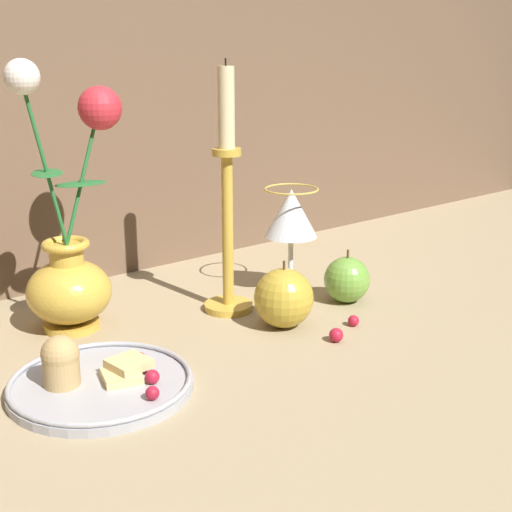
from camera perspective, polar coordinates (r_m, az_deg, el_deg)
name	(u,v)px	position (r m, az deg, el deg)	size (l,w,h in m)	color
ground_plane	(219,335)	(0.97, -3.02, -6.35)	(2.40, 2.40, 0.00)	#9E8966
vase	(70,257)	(0.99, -14.62, -0.05)	(0.15, 0.11, 0.36)	gold
plate_with_pastries	(97,379)	(0.84, -12.62, -9.61)	(0.21, 0.21, 0.07)	#A3A3A8
wine_glass	(291,217)	(1.09, 2.83, 3.16)	(0.08, 0.08, 0.17)	silver
candlestick	(227,207)	(1.01, -2.31, 3.90)	(0.07, 0.07, 0.36)	gold
apple_beside_vase	(284,298)	(0.98, 2.23, -3.38)	(0.08, 0.08, 0.09)	#B2932D
apple_near_glass	(347,280)	(1.09, 7.28, -1.88)	(0.07, 0.07, 0.08)	#669938
berry_near_plate	(336,335)	(0.95, 6.43, -6.31)	(0.02, 0.02, 0.02)	#AD192D
berry_front_center	(353,321)	(1.00, 7.80, -5.15)	(0.02, 0.02, 0.02)	#AD192D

